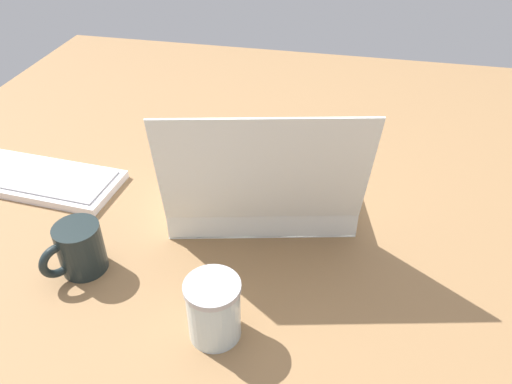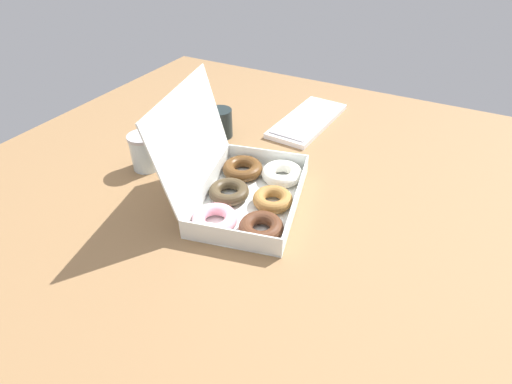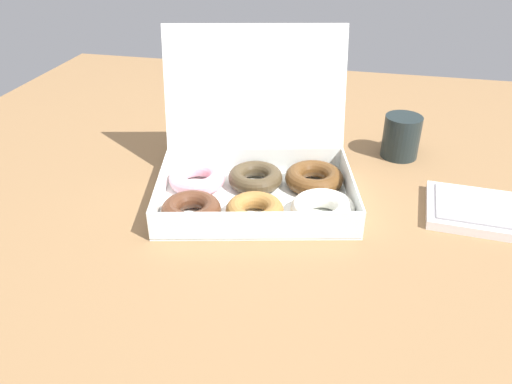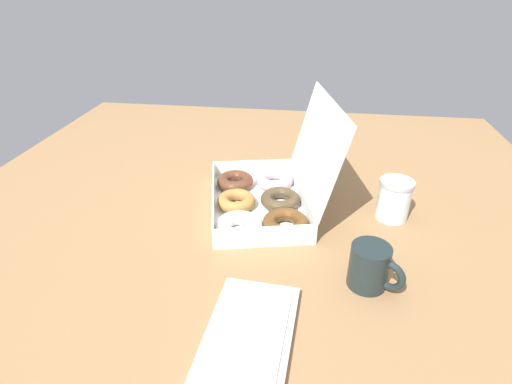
{
  "view_description": "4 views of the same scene",
  "coord_description": "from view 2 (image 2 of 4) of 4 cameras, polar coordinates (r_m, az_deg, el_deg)",
  "views": [
    {
      "loc": [
        -19.15,
        85.74,
        66.77
      ],
      "look_at": [
        -1.47,
        1.79,
        3.36
      ],
      "focal_mm": 35.0,
      "sensor_mm": 36.0,
      "label": 1
    },
    {
      "loc": [
        -77.73,
        -41.57,
        67.4
      ],
      "look_at": [
        -2.13,
        -1.53,
        3.73
      ],
      "focal_mm": 28.0,
      "sensor_mm": 36.0,
      "label": 2
    },
    {
      "loc": [
        15.82,
        -81.23,
        52.32
      ],
      "look_at": [
        -2.05,
        -0.46,
        2.72
      ],
      "focal_mm": 35.0,
      "sensor_mm": 36.0,
      "label": 3
    },
    {
      "loc": [
        93.07,
        12.64,
        59.51
      ],
      "look_at": [
        -3.22,
        -0.74,
        4.23
      ],
      "focal_mm": 28.0,
      "sensor_mm": 36.0,
      "label": 4
    }
  ],
  "objects": [
    {
      "name": "coffee_mug",
      "position": [
        1.39,
        -5.21,
        9.89
      ],
      "size": [
        9.05,
        11.24,
        9.75
      ],
      "color": "#1D2728",
      "rests_on": "ground_plane"
    },
    {
      "name": "donut_box",
      "position": [
        1.08,
        -1.47,
        0.49
      ],
      "size": [
        43.49,
        39.16,
        30.29
      ],
      "color": "white",
      "rests_on": "ground_plane"
    },
    {
      "name": "keyboard",
      "position": [
        1.5,
        7.4,
        10.15
      ],
      "size": [
        38.5,
        18.09,
        2.2
      ],
      "color": "white",
      "rests_on": "ground_plane"
    },
    {
      "name": "ground_plane",
      "position": [
        1.12,
        -0.18,
        -1.15
      ],
      "size": [
        180.0,
        180.0,
        2.0
      ],
      "primitive_type": "cube",
      "color": "olive"
    },
    {
      "name": "glass_jar",
      "position": [
        1.25,
        -15.6,
        5.6
      ],
      "size": [
        8.89,
        8.89,
        11.13
      ],
      "color": "silver",
      "rests_on": "ground_plane"
    }
  ]
}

